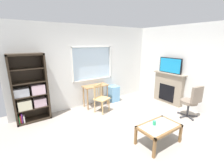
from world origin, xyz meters
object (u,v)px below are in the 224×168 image
bookshelf (30,92)px  wooden_chair (101,98)px  fireplace (168,88)px  plastic_drawer_unit (113,93)px  sippy_cup (154,123)px  desk_under_window (96,89)px  coffee_table (159,128)px  office_chair (192,100)px  tv (170,65)px

bookshelf → wooden_chair: 2.05m
wooden_chair → fireplace: (2.45, -0.74, 0.11)m
plastic_drawer_unit → sippy_cup: 2.72m
fireplace → sippy_cup: size_ratio=13.61×
desk_under_window → coffee_table: size_ratio=0.95×
plastic_drawer_unit → fireplace: (1.57, -1.31, 0.28)m
plastic_drawer_unit → office_chair: office_chair is taller
wooden_chair → office_chair: office_chair is taller
fireplace → office_chair: bearing=-112.2°
wooden_chair → office_chair: (1.98, -1.89, 0.09)m
bookshelf → desk_under_window: bearing=-3.3°
wooden_chair → plastic_drawer_unit: bearing=32.9°
wooden_chair → coffee_table: 2.15m
plastic_drawer_unit → coffee_table: plastic_drawer_unit is taller
coffee_table → sippy_cup: (-0.05, 0.09, 0.11)m
wooden_chair → plastic_drawer_unit: (0.88, 0.57, -0.17)m
fireplace → coffee_table: size_ratio=1.32×
tv → office_chair: bearing=-111.4°
plastic_drawer_unit → desk_under_window: bearing=-176.4°
desk_under_window → bookshelf: bearing=176.7°
plastic_drawer_unit → coffee_table: bearing=-103.9°
plastic_drawer_unit → tv: bearing=-40.1°
office_chair → sippy_cup: size_ratio=11.11×
sippy_cup → wooden_chair: bearing=94.3°
fireplace → sippy_cup: bearing=-150.3°
desk_under_window → sippy_cup: bearing=-88.6°
coffee_table → wooden_chair: bearing=95.5°
wooden_chair → sippy_cup: wooden_chair is taller
office_chair → coffee_table: bearing=-171.8°
office_chair → sippy_cup: (-1.83, -0.16, -0.07)m
wooden_chair → tv: size_ratio=1.04×
bookshelf → wooden_chair: (1.91, -0.63, -0.39)m
desk_under_window → wooden_chair: bearing=-100.0°
wooden_chair → sippy_cup: size_ratio=10.00×
tv → sippy_cup: tv is taller
fireplace → tv: 0.83m
tv → office_chair: tv is taller
bookshelf → sippy_cup: bookshelf is taller
office_chair → desk_under_window: bearing=128.2°
wooden_chair → tv: 2.71m
fireplace → tv: size_ratio=1.42×
plastic_drawer_unit → bookshelf: bearing=178.7°
bookshelf → desk_under_window: bookshelf is taller
office_chair → fireplace: bearing=67.8°
sippy_cup → bookshelf: bearing=127.6°
tv → plastic_drawer_unit: bearing=139.9°
tv → office_chair: 1.50m
bookshelf → plastic_drawer_unit: bearing=-1.3°
desk_under_window → fireplace: bearing=-28.1°
office_chair → coffee_table: 1.80m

